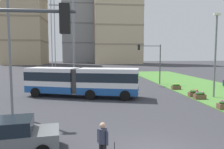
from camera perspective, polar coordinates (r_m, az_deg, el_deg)
name	(u,v)px	position (r m, az deg, el deg)	size (l,w,h in m)	color
articulated_bus	(82,81)	(23.06, -7.83, -1.70)	(11.98, 5.90, 3.00)	white
car_grey_wagon	(7,138)	(11.18, -25.46, -14.50)	(4.61, 2.50, 1.58)	slate
car_maroon_sedan	(67,80)	(31.78, -11.62, -1.48)	(4.58, 2.44, 1.58)	maroon
pedestrian_crossing	(103,140)	(9.20, -2.42, -16.67)	(0.43, 0.45, 1.74)	black
flower_planter_3	(200,95)	(23.24, 21.73, -5.03)	(1.10, 0.56, 0.74)	brown
flower_planter_4	(194,93)	(24.28, 20.43, -4.56)	(1.10, 0.56, 0.74)	brown
flower_planter_5	(176,87)	(28.52, 16.23, -3.01)	(1.10, 0.56, 0.74)	brown
traffic_light_far_right	(152,57)	(32.57, 10.42, 4.43)	(3.56, 0.28, 5.82)	#474C51
streetlight_left	(10,47)	(17.38, -24.95, 6.49)	(0.70, 0.28, 9.02)	slate
streetlight_median	(215,52)	(24.51, 25.18, 5.33)	(0.70, 0.28, 8.46)	slate
apartment_tower_west	(25,9)	(105.84, -21.55, 15.57)	(15.99, 18.71, 47.90)	tan
apartment_tower_westcentre	(82,16)	(121.46, -7.88, 14.75)	(19.22, 14.66, 48.94)	#9EA3AD
apartment_tower_centre	(118,9)	(107.28, 1.45, 16.56)	(21.62, 15.94, 50.74)	beige
transmission_pylon	(63,16)	(69.02, -12.52, 14.61)	(9.00, 6.24, 28.70)	gray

